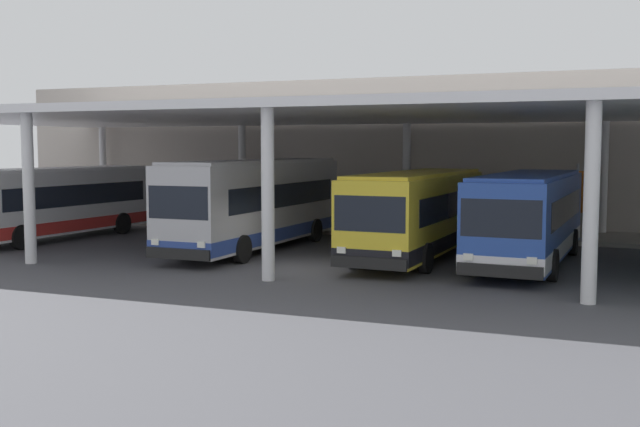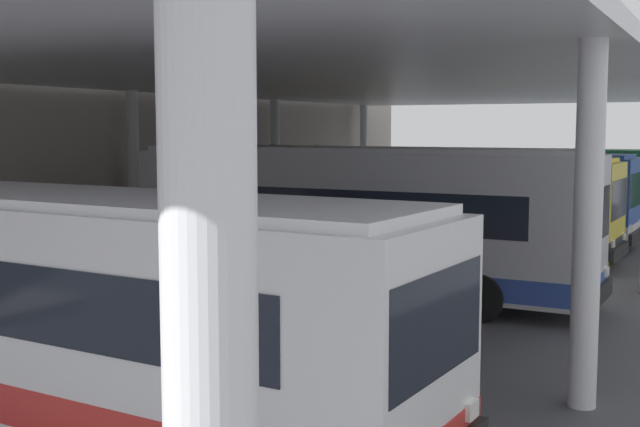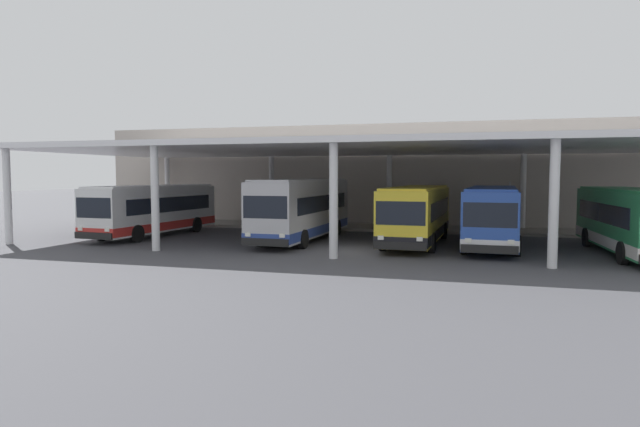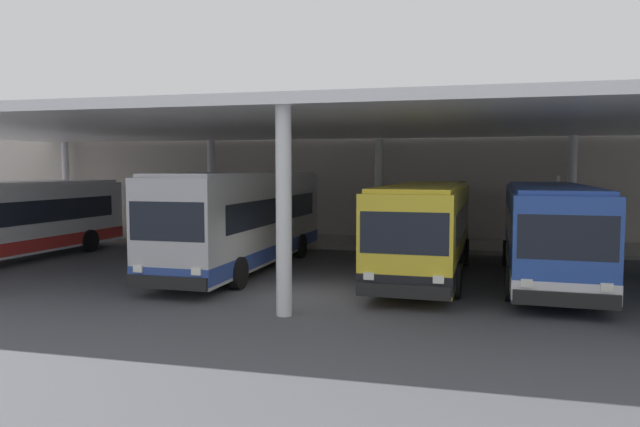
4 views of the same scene
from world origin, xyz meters
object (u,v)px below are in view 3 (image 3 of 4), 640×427
bus_second_bay (303,209)px  banner_sign (510,203)px  bus_far_bay (492,216)px  bench_waiting (281,217)px  bus_departing (630,220)px  trash_bin (246,216)px  bus_nearest_bay (154,209)px  bus_middle_bay (417,214)px

bus_second_bay → banner_sign: bus_second_bay is taller
bus_far_bay → bench_waiting: size_ratio=5.90×
bus_departing → bench_waiting: 23.11m
bench_waiting → bus_second_bay: bearing=-61.6°
bus_second_bay → trash_bin: bus_second_bay is taller
bus_second_bay → bench_waiting: bearing=118.4°
bus_nearest_bay → bench_waiting: bearing=57.6°
bus_middle_bay → bus_second_bay: bearing=-179.6°
trash_bin → bus_departing: bearing=-21.8°
bus_nearest_bay → bus_departing: bearing=-1.9°
bench_waiting → banner_sign: banner_sign is taller
bus_far_bay → banner_sign: 7.26m
bus_nearest_bay → bus_middle_bay: 16.28m
bus_nearest_bay → bus_departing: size_ratio=1.00×
bus_middle_bay → bench_waiting: bearing=143.8°
bench_waiting → banner_sign: (16.13, -0.88, 1.32)m
bench_waiting → bus_departing: bearing=-23.7°
bus_second_bay → bus_far_bay: (10.54, 0.03, -0.19)m
bus_nearest_bay → banner_sign: size_ratio=3.33×
bus_far_bay → bus_second_bay: bearing=-179.8°
bus_nearest_bay → banner_sign: banner_sign is taller
bus_far_bay → bus_departing: 6.36m
bus_nearest_bay → banner_sign: 22.75m
bus_far_bay → bus_departing: bearing=-11.5°
bus_nearest_bay → trash_bin: size_ratio=10.88×
trash_bin → banner_sign: banner_sign is taller
bus_nearest_bay → bus_middle_bay: same height
bus_second_bay → bus_departing: 16.83m
bus_nearest_bay → bench_waiting: 10.00m
bus_nearest_bay → bus_second_bay: (9.69, 0.35, 0.19)m
bus_middle_bay → banner_sign: banner_sign is taller
bus_middle_bay → bus_departing: same height
bus_nearest_bay → bus_second_bay: bus_second_bay is taller
bus_departing → bench_waiting: (-21.14, 9.30, -0.99)m
banner_sign → bus_nearest_bay: bearing=-160.7°
bus_departing → trash_bin: bus_departing is taller
trash_bin → bus_far_bay: bearing=-25.1°
bus_departing → banner_sign: banner_sign is taller
trash_bin → banner_sign: size_ratio=0.31×
bus_departing → trash_bin: size_ratio=10.87×
bench_waiting → trash_bin: (-2.96, 0.32, 0.01)m
bus_nearest_bay → bench_waiting: bus_nearest_bay is taller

